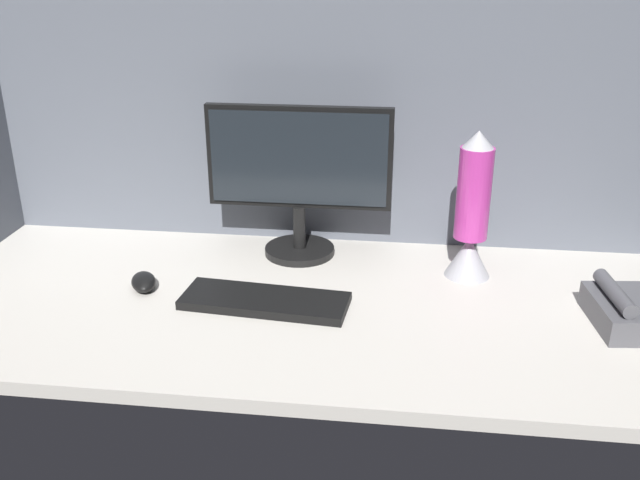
# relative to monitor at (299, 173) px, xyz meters

# --- Properties ---
(ground_plane) EXTENTS (1.80, 0.80, 0.03)m
(ground_plane) POSITION_rel_monitor_xyz_m (0.03, -0.25, -0.23)
(ground_plane) COLOR beige
(cubicle_wall_back) EXTENTS (1.80, 0.05, 0.69)m
(cubicle_wall_back) POSITION_rel_monitor_xyz_m (0.03, 0.12, 0.13)
(cubicle_wall_back) COLOR #565B66
(cubicle_wall_back) RESTS_ON ground_plane
(monitor) EXTENTS (0.46, 0.18, 0.38)m
(monitor) POSITION_rel_monitor_xyz_m (0.00, 0.00, 0.00)
(monitor) COLOR black
(monitor) RESTS_ON ground_plane
(keyboard) EXTENTS (0.38, 0.16, 0.02)m
(keyboard) POSITION_rel_monitor_xyz_m (-0.03, -0.30, -0.21)
(keyboard) COLOR black
(keyboard) RESTS_ON ground_plane
(mouse) EXTENTS (0.09, 0.11, 0.03)m
(mouse) POSITION_rel_monitor_xyz_m (-0.33, -0.25, -0.20)
(mouse) COLOR black
(mouse) RESTS_ON ground_plane
(lava_lamp) EXTENTS (0.11, 0.11, 0.36)m
(lava_lamp) POSITION_rel_monitor_xyz_m (0.42, -0.08, -0.07)
(lava_lamp) COLOR #A5A5AD
(lava_lamp) RESTS_ON ground_plane
(desk_phone) EXTENTS (0.19, 0.21, 0.09)m
(desk_phone) POSITION_rel_monitor_xyz_m (0.75, -0.29, -0.18)
(desk_phone) COLOR #4C4C51
(desk_phone) RESTS_ON ground_plane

